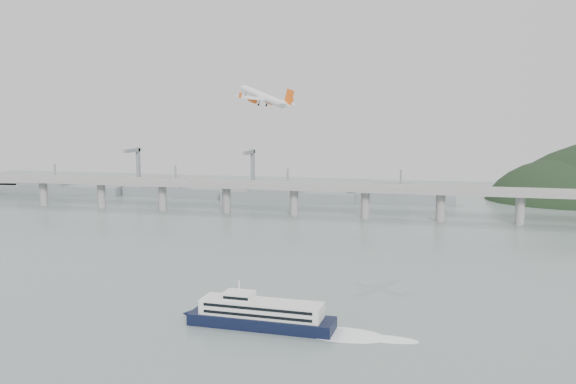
# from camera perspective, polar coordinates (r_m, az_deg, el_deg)

# --- Properties ---
(ground) EXTENTS (900.00, 900.00, 0.00)m
(ground) POSITION_cam_1_polar(r_m,az_deg,el_deg) (233.52, -3.16, -10.52)
(ground) COLOR slate
(ground) RESTS_ON ground
(bridge) EXTENTS (800.00, 22.00, 23.90)m
(bridge) POSITION_cam_1_polar(r_m,az_deg,el_deg) (421.44, 4.39, 0.02)
(bridge) COLOR gray
(bridge) RESTS_ON ground
(distant_fleet) EXTENTS (453.00, 60.90, 40.00)m
(distant_fleet) POSITION_cam_1_polar(r_m,az_deg,el_deg) (529.77, -11.19, 0.17)
(distant_fleet) COLOR slate
(distant_fleet) RESTS_ON ground
(ferry) EXTENTS (82.12, 16.22, 15.48)m
(ferry) POSITION_cam_1_polar(r_m,az_deg,el_deg) (209.99, -2.50, -11.39)
(ferry) COLOR black
(ferry) RESTS_ON ground
(airliner) EXTENTS (33.38, 31.99, 13.62)m
(airliner) POSITION_cam_1_polar(r_m,az_deg,el_deg) (288.25, -2.24, 8.85)
(airliner) COLOR white
(airliner) RESTS_ON ground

